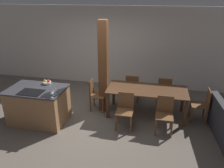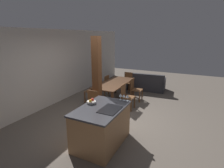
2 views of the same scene
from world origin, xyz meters
name	(u,v)px [view 2 (image 2 of 2)]	position (x,y,z in m)	size (l,w,h in m)	color
ground_plane	(109,119)	(0.00, 0.00, 0.00)	(16.00, 16.00, 0.00)	#665B51
wall_back	(45,69)	(0.00, 2.48, 1.35)	(11.20, 0.08, 2.70)	silver
kitchen_island	(101,126)	(-1.16, -0.39, 0.46)	(1.39, 0.94, 0.92)	#9E7047
fruit_bowl	(91,102)	(-1.05, -0.06, 0.96)	(0.22, 0.22, 0.11)	silver
wine_glass_near	(127,96)	(-0.55, -0.78, 1.05)	(0.08, 0.08, 0.16)	silver
wine_glass_middle	(124,96)	(-0.55, -0.69, 1.05)	(0.08, 0.08, 0.16)	silver
wine_glass_far	(121,95)	(-0.55, -0.59, 1.05)	(0.08, 0.08, 0.16)	silver
dining_table	(114,85)	(1.47, 0.53, 0.66)	(2.07, 0.91, 0.75)	#51331E
dining_chair_near_left	(126,96)	(1.00, -0.15, 0.46)	(0.40, 0.40, 0.87)	brown
dining_chair_near_right	(135,89)	(1.93, -0.15, 0.46)	(0.40, 0.40, 0.87)	brown
dining_chair_far_left	(93,91)	(1.00, 1.21, 0.46)	(0.40, 0.40, 0.87)	brown
dining_chair_far_right	(104,85)	(1.93, 1.21, 0.46)	(0.40, 0.40, 0.87)	brown
dining_chair_head_end	(95,102)	(0.06, 0.53, 0.46)	(0.40, 0.40, 0.87)	brown
dining_chair_foot_end	(127,81)	(2.87, 0.53, 0.46)	(0.40, 0.40, 0.87)	brown
couch	(146,84)	(3.49, -0.18, 0.27)	(1.01, 1.75, 0.81)	#2D2D33
timber_post	(97,76)	(0.29, 0.58, 1.23)	(0.23, 0.23, 2.47)	brown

